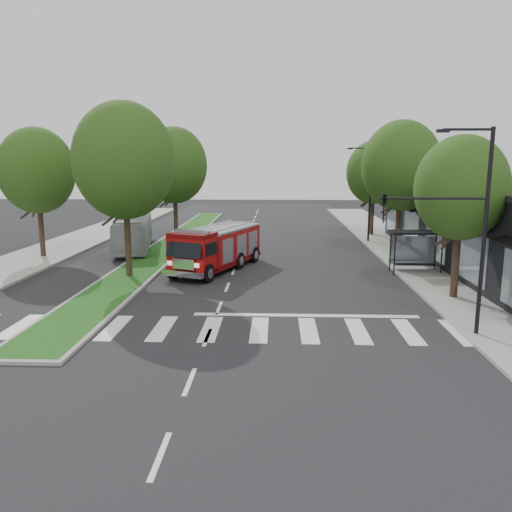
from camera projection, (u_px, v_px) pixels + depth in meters
The scene contains 16 objects.
ground at pixel (219, 308), 23.37m from camera, with size 140.00×140.00×0.00m, color black.
sidewalk_right at pixel (426, 266), 32.67m from camera, with size 5.00×80.00×0.15m, color gray.
sidewalk_left at pixel (23, 262), 33.76m from camera, with size 5.00×80.00×0.15m, color gray.
median at pixel (172, 244), 41.27m from camera, with size 3.00×50.00×0.15m.
storefront_row at pixel (499, 229), 32.04m from camera, with size 8.00×30.00×5.00m, color black.
bus_shelter at pixel (416, 240), 30.54m from camera, with size 3.20×1.60×2.61m.
tree_right_near at pixel (461, 188), 23.85m from camera, with size 4.40×4.40×8.05m.
tree_right_mid at pixel (401, 166), 35.46m from camera, with size 5.60×5.60×9.72m.
tree_right_far at pixel (374, 172), 45.40m from camera, with size 5.00×5.00×8.73m.
tree_median_near at pixel (124, 161), 28.25m from camera, with size 5.80×5.80×10.16m.
tree_median_far at pixel (174, 165), 42.06m from camera, with size 5.60×5.60×9.72m.
tree_left_mid at pixel (37, 171), 34.58m from camera, with size 5.20×5.20×9.16m.
streetlight_right_near at pixel (462, 218), 18.68m from camera, with size 4.08×0.22×8.00m.
streetlight_right_far at pixel (368, 190), 41.77m from camera, with size 2.11×0.20×8.00m.
fire_engine at pixel (217, 248), 31.46m from camera, with size 5.39×8.76×2.92m.
city_bus at pixel (133, 232), 38.92m from camera, with size 2.33×9.96×2.77m, color #B4B4B8.
Camera 1 is at (2.66, -22.43, 6.71)m, focal length 35.00 mm.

